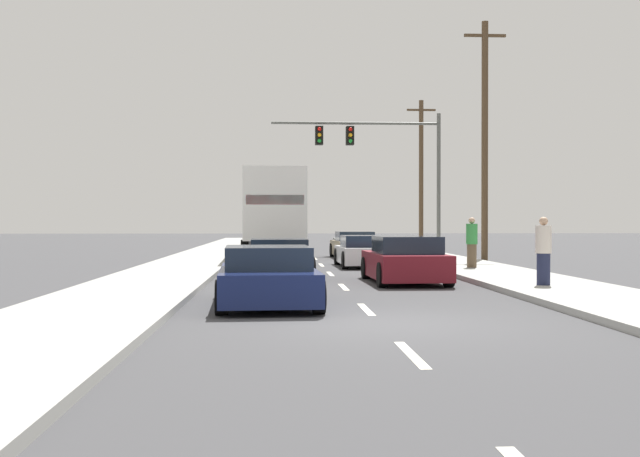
{
  "coord_description": "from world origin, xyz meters",
  "views": [
    {
      "loc": [
        -1.69,
        -12.65,
        1.68
      ],
      "look_at": [
        -0.18,
        14.69,
        1.43
      ],
      "focal_mm": 43.34,
      "sensor_mm": 36.0,
      "label": 1
    }
  ],
  "objects_px": {
    "utility_pole_far": "(421,172)",
    "traffic_signal_mast": "(371,148)",
    "box_truck": "(273,211)",
    "car_navy": "(267,278)",
    "car_black": "(279,259)",
    "pedestrian_near_corner": "(543,251)",
    "utility_pole_mid": "(485,138)",
    "car_white": "(364,252)",
    "pedestrian_mid_block": "(472,243)",
    "car_maroon": "(405,261)",
    "car_tan": "(354,246)"
  },
  "relations": [
    {
      "from": "car_navy",
      "to": "utility_pole_mid",
      "type": "relative_size",
      "value": 0.43
    },
    {
      "from": "car_navy",
      "to": "utility_pole_far",
      "type": "xyz_separation_m",
      "value": [
        9.17,
        32.3,
        4.2
      ]
    },
    {
      "from": "car_navy",
      "to": "car_maroon",
      "type": "bearing_deg",
      "value": 56.01
    },
    {
      "from": "car_tan",
      "to": "utility_pole_far",
      "type": "bearing_deg",
      "value": 66.8
    },
    {
      "from": "car_maroon",
      "to": "utility_pole_mid",
      "type": "height_order",
      "value": "utility_pole_mid"
    },
    {
      "from": "traffic_signal_mast",
      "to": "utility_pole_mid",
      "type": "relative_size",
      "value": 0.86
    },
    {
      "from": "pedestrian_mid_block",
      "to": "car_white",
      "type": "bearing_deg",
      "value": 138.22
    },
    {
      "from": "traffic_signal_mast",
      "to": "utility_pole_mid",
      "type": "bearing_deg",
      "value": -60.65
    },
    {
      "from": "traffic_signal_mast",
      "to": "box_truck",
      "type": "bearing_deg",
      "value": -124.58
    },
    {
      "from": "car_white",
      "to": "pedestrian_mid_block",
      "type": "distance_m",
      "value": 4.42
    },
    {
      "from": "utility_pole_far",
      "to": "traffic_signal_mast",
      "type": "bearing_deg",
      "value": -117.33
    },
    {
      "from": "car_black",
      "to": "car_maroon",
      "type": "distance_m",
      "value": 4.19
    },
    {
      "from": "car_black",
      "to": "car_tan",
      "type": "bearing_deg",
      "value": 73.51
    },
    {
      "from": "box_truck",
      "to": "car_maroon",
      "type": "xyz_separation_m",
      "value": [
        3.68,
        -11.55,
        -1.53
      ]
    },
    {
      "from": "car_black",
      "to": "car_navy",
      "type": "height_order",
      "value": "car_navy"
    },
    {
      "from": "car_black",
      "to": "utility_pole_far",
      "type": "distance_m",
      "value": 26.37
    },
    {
      "from": "car_maroon",
      "to": "traffic_signal_mast",
      "type": "relative_size",
      "value": 0.47
    },
    {
      "from": "car_black",
      "to": "car_maroon",
      "type": "relative_size",
      "value": 1.04
    },
    {
      "from": "box_truck",
      "to": "utility_pole_mid",
      "type": "xyz_separation_m",
      "value": [
        9.07,
        0.15,
        3.14
      ]
    },
    {
      "from": "box_truck",
      "to": "utility_pole_far",
      "type": "xyz_separation_m",
      "value": [
        9.16,
        15.28,
        2.63
      ]
    },
    {
      "from": "traffic_signal_mast",
      "to": "utility_pole_mid",
      "type": "height_order",
      "value": "utility_pole_mid"
    },
    {
      "from": "box_truck",
      "to": "car_tan",
      "type": "relative_size",
      "value": 1.91
    },
    {
      "from": "car_tan",
      "to": "utility_pole_mid",
      "type": "bearing_deg",
      "value": -24.0
    },
    {
      "from": "box_truck",
      "to": "car_navy",
      "type": "relative_size",
      "value": 1.89
    },
    {
      "from": "car_white",
      "to": "traffic_signal_mast",
      "type": "relative_size",
      "value": 0.46
    },
    {
      "from": "car_black",
      "to": "pedestrian_near_corner",
      "type": "bearing_deg",
      "value": -37.97
    },
    {
      "from": "utility_pole_far",
      "to": "pedestrian_mid_block",
      "type": "bearing_deg",
      "value": -96.33
    },
    {
      "from": "car_tan",
      "to": "traffic_signal_mast",
      "type": "height_order",
      "value": "traffic_signal_mast"
    },
    {
      "from": "car_black",
      "to": "car_white",
      "type": "height_order",
      "value": "car_white"
    },
    {
      "from": "car_tan",
      "to": "utility_pole_far",
      "type": "height_order",
      "value": "utility_pole_far"
    },
    {
      "from": "utility_pole_mid",
      "to": "pedestrian_mid_block",
      "type": "bearing_deg",
      "value": -108.38
    },
    {
      "from": "car_black",
      "to": "utility_pole_mid",
      "type": "height_order",
      "value": "utility_pole_mid"
    },
    {
      "from": "car_black",
      "to": "pedestrian_near_corner",
      "type": "relative_size",
      "value": 2.62
    },
    {
      "from": "car_navy",
      "to": "box_truck",
      "type": "bearing_deg",
      "value": 89.97
    },
    {
      "from": "car_black",
      "to": "car_white",
      "type": "relative_size",
      "value": 1.06
    },
    {
      "from": "utility_pole_far",
      "to": "car_navy",
      "type": "bearing_deg",
      "value": -105.85
    },
    {
      "from": "car_navy",
      "to": "utility_pole_mid",
      "type": "distance_m",
      "value": 19.98
    },
    {
      "from": "car_tan",
      "to": "utility_pole_mid",
      "type": "distance_m",
      "value": 7.53
    },
    {
      "from": "traffic_signal_mast",
      "to": "car_black",
      "type": "bearing_deg",
      "value": -106.27
    },
    {
      "from": "car_navy",
      "to": "car_white",
      "type": "distance_m",
      "value": 13.36
    },
    {
      "from": "car_white",
      "to": "pedestrian_near_corner",
      "type": "bearing_deg",
      "value": -72.22
    },
    {
      "from": "car_white",
      "to": "car_tan",
      "type": "bearing_deg",
      "value": 87.43
    },
    {
      "from": "car_navy",
      "to": "car_white",
      "type": "height_order",
      "value": "car_navy"
    },
    {
      "from": "utility_pole_mid",
      "to": "pedestrian_mid_block",
      "type": "relative_size",
      "value": 6.11
    },
    {
      "from": "traffic_signal_mast",
      "to": "pedestrian_mid_block",
      "type": "relative_size",
      "value": 5.26
    },
    {
      "from": "car_black",
      "to": "pedestrian_near_corner",
      "type": "height_order",
      "value": "pedestrian_near_corner"
    },
    {
      "from": "traffic_signal_mast",
      "to": "car_white",
      "type": "bearing_deg",
      "value": -98.18
    },
    {
      "from": "pedestrian_near_corner",
      "to": "car_maroon",
      "type": "bearing_deg",
      "value": 138.47
    },
    {
      "from": "car_navy",
      "to": "traffic_signal_mast",
      "type": "xyz_separation_m",
      "value": [
        5.05,
        24.33,
        4.91
      ]
    },
    {
      "from": "traffic_signal_mast",
      "to": "pedestrian_mid_block",
      "type": "height_order",
      "value": "traffic_signal_mast"
    }
  ]
}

